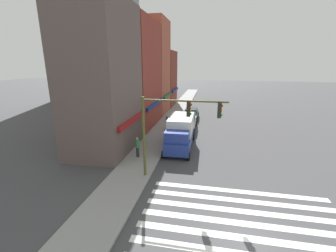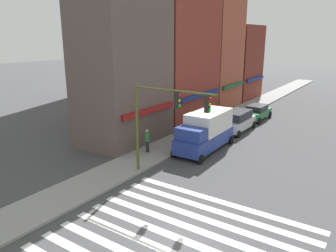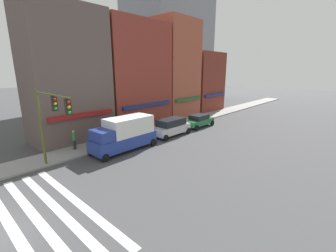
% 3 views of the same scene
% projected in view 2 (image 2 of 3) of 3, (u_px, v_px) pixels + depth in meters
% --- Properties ---
extents(ground_plane, '(200.00, 200.00, 0.00)m').
position_uv_depth(ground_plane, '(181.00, 239.00, 14.50)').
color(ground_plane, '#424244').
extents(sidewalk_left, '(120.00, 3.00, 0.15)m').
position_uv_depth(sidewalk_left, '(69.00, 194.00, 18.52)').
color(sidewalk_left, gray).
rests_on(sidewalk_left, ground_plane).
extents(crosswalk_stripes, '(8.69, 10.80, 0.01)m').
position_uv_depth(crosswalk_stripes, '(181.00, 239.00, 14.50)').
color(crosswalk_stripes, silver).
rests_on(crosswalk_stripes, ground_plane).
extents(storefront_row, '(31.70, 5.30, 14.45)m').
position_uv_depth(storefront_row, '(193.00, 58.00, 35.64)').
color(storefront_row, brown).
rests_on(storefront_row, ground_plane).
extents(traffic_signal, '(0.32, 5.64, 5.87)m').
position_uv_depth(traffic_signal, '(164.00, 112.00, 19.56)').
color(traffic_signal, '#474C1E').
rests_on(traffic_signal, ground_plane).
extents(box_truck_blue, '(6.24, 2.42, 3.04)m').
position_uv_depth(box_truck_blue, '(205.00, 131.00, 25.51)').
color(box_truck_blue, navy).
rests_on(box_truck_blue, ground_plane).
extents(suv_silver, '(4.70, 2.12, 1.94)m').
position_uv_depth(suv_silver, '(237.00, 121.00, 30.79)').
color(suv_silver, '#B7B7BC').
rests_on(suv_silver, ground_plane).
extents(sedan_green, '(4.42, 2.02, 1.59)m').
position_uv_depth(sedan_green, '(257.00, 112.00, 35.18)').
color(sedan_green, '#1E6638').
rests_on(sedan_green, ground_plane).
extents(pedestrian_green_top, '(0.32, 0.32, 1.77)m').
position_uv_depth(pedestrian_green_top, '(147.00, 140.00, 24.83)').
color(pedestrian_green_top, '#23232D').
rests_on(pedestrian_green_top, sidewalk_left).
extents(pedestrian_blue_shirt, '(0.32, 0.32, 1.77)m').
position_uv_depth(pedestrian_blue_shirt, '(210.00, 119.00, 31.31)').
color(pedestrian_blue_shirt, '#23232D').
rests_on(pedestrian_blue_shirt, sidewalk_left).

